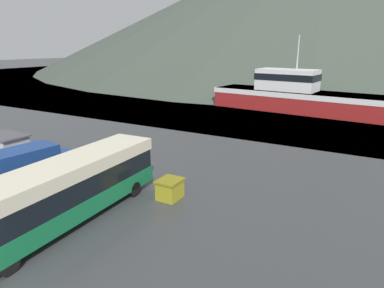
{
  "coord_description": "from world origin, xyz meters",
  "views": [
    {
      "loc": [
        12.01,
        -4.99,
        8.75
      ],
      "look_at": [
        0.38,
        15.26,
        2.0
      ],
      "focal_mm": 32.0,
      "sensor_mm": 36.0,
      "label": 1
    }
  ],
  "objects_px": {
    "tour_bus": "(65,189)",
    "dock_kiosk": "(5,152)",
    "fishing_boat": "(300,96)",
    "delivery_van": "(32,165)",
    "storage_bin": "(170,189)"
  },
  "relations": [
    {
      "from": "tour_bus",
      "to": "dock_kiosk",
      "type": "height_order",
      "value": "tour_bus"
    },
    {
      "from": "tour_bus",
      "to": "fishing_boat",
      "type": "height_order",
      "value": "fishing_boat"
    },
    {
      "from": "delivery_van",
      "to": "fishing_boat",
      "type": "xyz_separation_m",
      "value": [
        8.8,
        34.88,
        0.76
      ]
    },
    {
      "from": "fishing_boat",
      "to": "dock_kiosk",
      "type": "relative_size",
      "value": 7.32
    },
    {
      "from": "tour_bus",
      "to": "storage_bin",
      "type": "distance_m",
      "value": 5.9
    },
    {
      "from": "delivery_van",
      "to": "storage_bin",
      "type": "distance_m",
      "value": 9.2
    },
    {
      "from": "fishing_boat",
      "to": "storage_bin",
      "type": "bearing_deg",
      "value": 5.84
    },
    {
      "from": "tour_bus",
      "to": "fishing_boat",
      "type": "relative_size",
      "value": 0.47
    },
    {
      "from": "dock_kiosk",
      "to": "tour_bus",
      "type": "bearing_deg",
      "value": -17.83
    },
    {
      "from": "storage_bin",
      "to": "tour_bus",
      "type": "bearing_deg",
      "value": -120.99
    },
    {
      "from": "dock_kiosk",
      "to": "fishing_boat",
      "type": "bearing_deg",
      "value": 68.42
    },
    {
      "from": "tour_bus",
      "to": "fishing_boat",
      "type": "bearing_deg",
      "value": 82.59
    },
    {
      "from": "fishing_boat",
      "to": "storage_bin",
      "type": "distance_m",
      "value": 32.2
    },
    {
      "from": "delivery_van",
      "to": "storage_bin",
      "type": "xyz_separation_m",
      "value": [
        8.76,
        2.71,
        -0.75
      ]
    },
    {
      "from": "dock_kiosk",
      "to": "delivery_van",
      "type": "bearing_deg",
      "value": -13.42
    }
  ]
}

